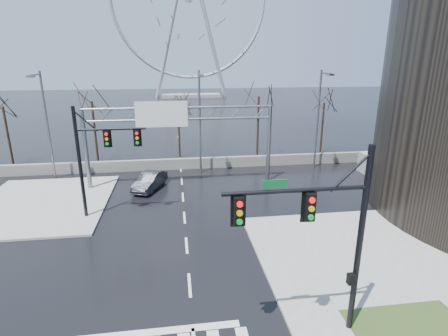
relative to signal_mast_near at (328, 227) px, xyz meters
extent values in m
plane|color=black|center=(-5.14, 4.04, -4.87)|extent=(260.00, 260.00, 0.00)
cube|color=gray|center=(4.86, 6.04, -4.80)|extent=(12.00, 10.00, 0.15)
cube|color=gray|center=(-16.14, 16.04, -4.80)|extent=(10.00, 12.00, 0.15)
cube|color=slate|center=(-5.14, 24.04, -4.32)|extent=(52.00, 0.50, 1.10)
cylinder|color=black|center=(1.36, 0.04, -0.87)|extent=(0.24, 0.24, 8.00)
cylinder|color=black|center=(-1.34, 0.04, 1.53)|extent=(5.40, 0.16, 0.16)
cube|color=black|center=(-0.84, -0.11, 0.93)|extent=(0.35, 0.28, 1.05)
cube|color=black|center=(-3.44, -0.11, 0.93)|extent=(0.35, 0.28, 1.05)
cylinder|color=black|center=(-12.14, 13.04, -0.87)|extent=(0.24, 0.24, 8.00)
cylinder|color=black|center=(-9.84, 13.04, 1.53)|extent=(4.60, 0.16, 0.16)
cube|color=black|center=(-10.14, 12.89, 0.93)|extent=(0.35, 0.28, 1.05)
cube|color=black|center=(-8.14, 12.89, 0.93)|extent=(0.35, 0.28, 1.05)
cylinder|color=slate|center=(-13.14, 19.04, -1.37)|extent=(0.36, 0.36, 7.00)
cylinder|color=slate|center=(2.86, 19.04, -1.37)|extent=(0.36, 0.36, 7.00)
cylinder|color=slate|center=(-5.14, 19.04, 2.13)|extent=(16.00, 0.20, 0.20)
cylinder|color=slate|center=(-5.14, 19.04, 1.13)|extent=(16.00, 0.20, 0.20)
cube|color=#0B5524|center=(-6.64, 18.89, 1.63)|extent=(4.20, 0.10, 2.00)
cube|color=silver|center=(-6.64, 18.83, 1.63)|extent=(4.40, 0.02, 2.20)
cylinder|color=slate|center=(-17.14, 22.54, 0.13)|extent=(0.20, 0.20, 10.00)
cylinder|color=slate|center=(-17.14, 21.44, 4.83)|extent=(0.12, 2.20, 0.12)
cube|color=slate|center=(-17.14, 20.44, 4.73)|extent=(0.50, 0.70, 0.18)
cylinder|color=slate|center=(-3.14, 22.54, 0.13)|extent=(0.20, 0.20, 10.00)
cylinder|color=slate|center=(-3.14, 21.44, 4.83)|extent=(0.12, 2.20, 0.12)
cube|color=slate|center=(-3.14, 20.44, 4.73)|extent=(0.50, 0.70, 0.18)
cylinder|color=slate|center=(8.86, 22.54, 0.13)|extent=(0.20, 0.20, 10.00)
cylinder|color=slate|center=(8.86, 21.44, 4.83)|extent=(0.12, 2.20, 0.12)
cube|color=slate|center=(8.86, 20.44, 4.73)|extent=(0.50, 0.70, 0.18)
cylinder|color=black|center=(-23.14, 28.04, -1.72)|extent=(0.24, 0.24, 6.30)
cylinder|color=black|center=(-14.14, 27.54, -1.50)|extent=(0.24, 0.24, 6.75)
cylinder|color=black|center=(-5.14, 28.54, -1.95)|extent=(0.24, 0.24, 5.85)
cylinder|color=black|center=(3.86, 27.54, -1.36)|extent=(0.24, 0.24, 7.02)
cylinder|color=black|center=(11.86, 28.04, -1.81)|extent=(0.24, 0.24, 6.12)
cube|color=gray|center=(-0.14, 99.04, -4.37)|extent=(18.00, 6.00, 1.00)
cylinder|color=#B2B2B7|center=(-7.14, 99.04, 9.13)|extent=(8.28, 1.20, 28.82)
cylinder|color=#B2B2B7|center=(6.86, 99.04, 9.13)|extent=(8.28, 1.20, 28.82)
imported|color=black|center=(-7.94, 18.41, -4.14)|extent=(3.08, 4.69, 1.46)
camera|label=1|loc=(-5.53, -11.16, 5.97)|focal=28.00mm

